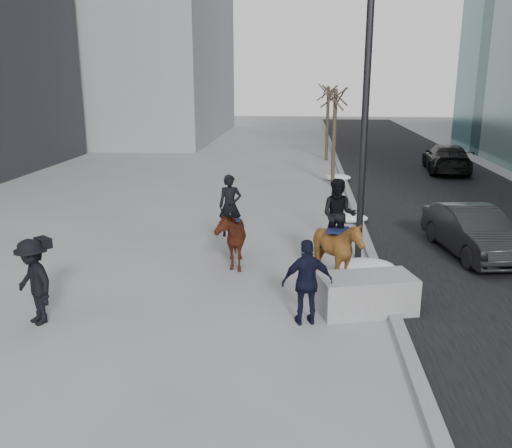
# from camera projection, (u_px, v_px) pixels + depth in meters

# --- Properties ---
(ground) EXTENTS (120.00, 120.00, 0.00)m
(ground) POSITION_uv_depth(u_px,v_px,m) (251.00, 305.00, 11.80)
(ground) COLOR gray
(ground) RESTS_ON ground
(road) EXTENTS (8.00, 90.00, 0.01)m
(road) POSITION_uv_depth(u_px,v_px,m) (457.00, 206.00, 20.82)
(road) COLOR black
(road) RESTS_ON ground
(curb) EXTENTS (0.25, 90.00, 0.12)m
(curb) POSITION_uv_depth(u_px,v_px,m) (352.00, 203.00, 21.15)
(curb) COLOR gray
(curb) RESTS_ON ground
(planter) EXTENTS (2.16, 1.46, 0.79)m
(planter) POSITION_uv_depth(u_px,v_px,m) (366.00, 294.00, 11.37)
(planter) COLOR #99999C
(planter) RESTS_ON ground
(car_near) EXTENTS (2.07, 4.24, 1.34)m
(car_near) POSITION_uv_depth(u_px,v_px,m) (473.00, 232.00, 14.97)
(car_near) COLOR black
(car_near) RESTS_ON ground
(car_far) EXTENTS (2.52, 5.19, 1.45)m
(car_far) POSITION_uv_depth(u_px,v_px,m) (447.00, 158.00, 28.21)
(car_far) COLOR black
(car_far) RESTS_ON ground
(tree_near) EXTENTS (1.20, 1.20, 4.80)m
(tree_near) POSITION_uv_depth(u_px,v_px,m) (334.00, 133.00, 24.31)
(tree_near) COLOR #34281F
(tree_near) RESTS_ON ground
(tree_far) EXTENTS (1.20, 1.20, 4.78)m
(tree_far) POSITION_uv_depth(u_px,v_px,m) (327.00, 120.00, 31.86)
(tree_far) COLOR #3B2F23
(tree_far) RESTS_ON ground
(mounted_left) EXTENTS (1.16, 1.96, 2.38)m
(mounted_left) POSITION_uv_depth(u_px,v_px,m) (230.00, 232.00, 14.13)
(mounted_left) COLOR #48170E
(mounted_left) RESTS_ON ground
(mounted_right) EXTENTS (1.58, 1.71, 2.53)m
(mounted_right) POSITION_uv_depth(u_px,v_px,m) (338.00, 243.00, 12.77)
(mounted_right) COLOR #533110
(mounted_right) RESTS_ON ground
(feeder) EXTENTS (1.10, 0.96, 1.75)m
(feeder) POSITION_uv_depth(u_px,v_px,m) (307.00, 282.00, 10.69)
(feeder) COLOR black
(feeder) RESTS_ON ground
(camera_crew) EXTENTS (1.30, 1.21, 1.75)m
(camera_crew) POSITION_uv_depth(u_px,v_px,m) (34.00, 282.00, 10.70)
(camera_crew) COLOR black
(camera_crew) RESTS_ON ground
(lamppost) EXTENTS (0.25, 1.38, 9.09)m
(lamppost) POSITION_uv_depth(u_px,v_px,m) (367.00, 69.00, 13.57)
(lamppost) COLOR black
(lamppost) RESTS_ON ground
(snow_piles) EXTENTS (1.45, 13.64, 0.37)m
(snow_piles) POSITION_uv_depth(u_px,v_px,m) (350.00, 217.00, 18.56)
(snow_piles) COLOR white
(snow_piles) RESTS_ON ground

